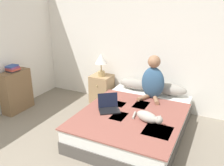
{
  "coord_description": "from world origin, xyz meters",
  "views": [
    {
      "loc": [
        1.52,
        -1.15,
        2.05
      ],
      "look_at": [
        -0.06,
        2.08,
        0.74
      ],
      "focal_mm": 38.0,
      "sensor_mm": 36.0,
      "label": 1
    }
  ],
  "objects": [
    {
      "name": "bookshelf",
      "position": [
        -1.91,
        1.76,
        0.39
      ],
      "size": [
        0.24,
        0.59,
        0.78
      ],
      "color": "brown",
      "rests_on": "ground_plane"
    },
    {
      "name": "person_sitting",
      "position": [
        0.47,
        2.57,
        0.72
      ],
      "size": [
        0.4,
        0.39,
        0.76
      ],
      "color": "#33567A",
      "rests_on": "bed"
    },
    {
      "name": "cat_tabby",
      "position": [
        0.69,
        1.72,
        0.47
      ],
      "size": [
        0.5,
        0.3,
        0.17
      ],
      "rotation": [
        0.0,
        0.0,
        -0.33
      ],
      "color": "#A8A399",
      "rests_on": "bed"
    },
    {
      "name": "wall_back",
      "position": [
        0.0,
        3.07,
        1.27
      ],
      "size": [
        5.12,
        0.05,
        2.55
      ],
      "color": "white",
      "rests_on": "ground_plane"
    },
    {
      "name": "pillow_near",
      "position": [
        0.05,
        2.86,
        0.49
      ],
      "size": [
        0.61,
        0.24,
        0.2
      ],
      "color": "gray",
      "rests_on": "bed"
    },
    {
      "name": "table_lamp",
      "position": [
        -0.64,
        2.78,
        0.88
      ],
      "size": [
        0.24,
        0.24,
        0.46
      ],
      "color": "tan",
      "rests_on": "nightstand"
    },
    {
      "name": "book_stack_top",
      "position": [
        -1.91,
        1.76,
        0.83
      ],
      "size": [
        0.21,
        0.22,
        0.12
      ],
      "color": "#2D2D33",
      "rests_on": "bookshelf"
    },
    {
      "name": "bed",
      "position": [
        0.38,
        1.99,
        0.19
      ],
      "size": [
        1.51,
        2.01,
        0.39
      ],
      "color": "#4C4742",
      "rests_on": "ground_plane"
    },
    {
      "name": "pillow_far",
      "position": [
        0.71,
        2.86,
        0.49
      ],
      "size": [
        0.61,
        0.24,
        0.2
      ],
      "color": "gray",
      "rests_on": "bed"
    },
    {
      "name": "nightstand",
      "position": [
        -0.65,
        2.81,
        0.29
      ],
      "size": [
        0.41,
        0.4,
        0.57
      ],
      "color": "tan",
      "rests_on": "ground_plane"
    },
    {
      "name": "laptop_open",
      "position": [
        0.01,
        1.82,
        0.44
      ],
      "size": [
        0.42,
        0.41,
        0.24
      ],
      "rotation": [
        0.0,
        0.0,
        0.65
      ],
      "color": "black",
      "rests_on": "bed"
    }
  ]
}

